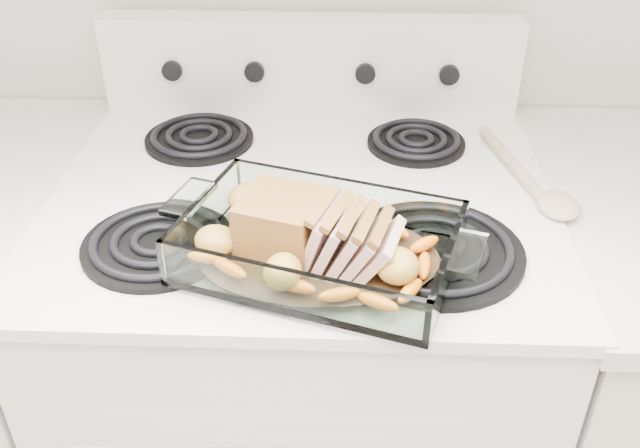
{
  "coord_description": "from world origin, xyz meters",
  "views": [
    {
      "loc": [
        0.07,
        0.7,
        1.51
      ],
      "look_at": [
        0.04,
        1.48,
        0.99
      ],
      "focal_mm": 40.0,
      "sensor_mm": 36.0,
      "label": 1
    }
  ],
  "objects": [
    {
      "name": "electric_range",
      "position": [
        0.0,
        1.66,
        0.48
      ],
      "size": [
        0.78,
        0.7,
        1.12
      ],
      "color": "white",
      "rests_on": "ground"
    },
    {
      "name": "pork_roast",
      "position": [
        0.02,
        1.46,
        0.99
      ],
      "size": [
        0.21,
        0.1,
        0.08
      ],
      "rotation": [
        0.0,
        0.0,
        -0.23
      ],
      "color": "brown",
      "rests_on": "baking_dish"
    },
    {
      "name": "roast_vegetables",
      "position": [
        0.03,
        1.49,
        0.97
      ],
      "size": [
        0.35,
        0.19,
        0.04
      ],
      "rotation": [
        0.0,
        0.0,
        0.13
      ],
      "color": "orange",
      "rests_on": "baking_dish"
    },
    {
      "name": "wooden_spoon",
      "position": [
        0.37,
        1.67,
        0.95
      ],
      "size": [
        0.11,
        0.28,
        0.02
      ],
      "rotation": [
        0.0,
        0.0,
        0.23
      ],
      "color": "#BEB290",
      "rests_on": "electric_range"
    },
    {
      "name": "baking_dish",
      "position": [
        0.04,
        1.46,
        0.96
      ],
      "size": [
        0.34,
        0.23,
        0.07
      ],
      "rotation": [
        0.0,
        0.0,
        -0.31
      ],
      "color": "silver",
      "rests_on": "electric_range"
    }
  ]
}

